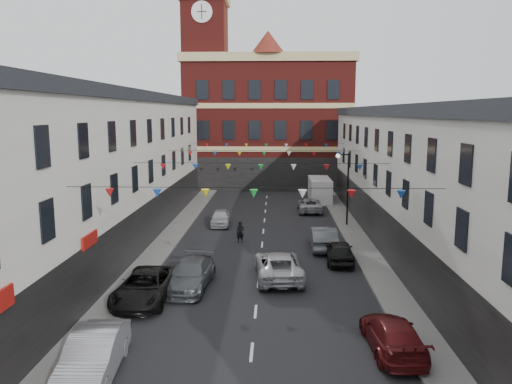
# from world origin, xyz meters

# --- Properties ---
(ground) EXTENTS (160.00, 160.00, 0.00)m
(ground) POSITION_xyz_m (0.00, 0.00, 0.00)
(ground) COLOR black
(ground) RESTS_ON ground
(pavement_left) EXTENTS (1.80, 64.00, 0.15)m
(pavement_left) POSITION_xyz_m (-6.90, 2.00, 0.07)
(pavement_left) COLOR #605E5B
(pavement_left) RESTS_ON ground
(pavement_right) EXTENTS (1.80, 64.00, 0.15)m
(pavement_right) POSITION_xyz_m (6.90, 2.00, 0.07)
(pavement_right) COLOR #605E5B
(pavement_right) RESTS_ON ground
(terrace_left) EXTENTS (8.40, 56.00, 10.70)m
(terrace_left) POSITION_xyz_m (-11.78, 1.00, 5.35)
(terrace_left) COLOR beige
(terrace_left) RESTS_ON ground
(terrace_right) EXTENTS (8.40, 56.00, 9.70)m
(terrace_right) POSITION_xyz_m (11.78, 1.00, 4.85)
(terrace_right) COLOR beige
(terrace_right) RESTS_ON ground
(civic_building) EXTENTS (20.60, 13.30, 18.50)m
(civic_building) POSITION_xyz_m (0.00, 37.95, 8.14)
(civic_building) COLOR maroon
(civic_building) RESTS_ON ground
(clock_tower) EXTENTS (5.60, 5.60, 30.00)m
(clock_tower) POSITION_xyz_m (-7.50, 35.00, 14.93)
(clock_tower) COLOR maroon
(clock_tower) RESTS_ON ground
(distant_hill) EXTENTS (40.00, 14.00, 10.00)m
(distant_hill) POSITION_xyz_m (-4.00, 62.00, 5.00)
(distant_hill) COLOR #2C5226
(distant_hill) RESTS_ON ground
(street_lamp) EXTENTS (1.10, 0.36, 6.00)m
(street_lamp) POSITION_xyz_m (6.55, 14.00, 3.90)
(street_lamp) COLOR black
(street_lamp) RESTS_ON ground
(car_left_b) EXTENTS (2.04, 4.92, 1.58)m
(car_left_b) POSITION_xyz_m (-5.50, -10.02, 0.79)
(car_left_b) COLOR #98999F
(car_left_b) RESTS_ON ground
(car_left_c) EXTENTS (2.65, 5.43, 1.49)m
(car_left_c) POSITION_xyz_m (-5.50, -2.83, 0.74)
(car_left_c) COLOR black
(car_left_c) RESTS_ON ground
(car_left_d) EXTENTS (2.43, 5.23, 1.48)m
(car_left_d) POSITION_xyz_m (-3.60, -0.89, 0.74)
(car_left_d) COLOR #45494D
(car_left_d) RESTS_ON ground
(car_left_e) EXTENTS (1.71, 3.91, 1.31)m
(car_left_e) POSITION_xyz_m (-3.60, 13.95, 0.66)
(car_left_e) COLOR #A0A3A8
(car_left_e) RESTS_ON ground
(car_right_c) EXTENTS (2.06, 4.70, 1.34)m
(car_right_c) POSITION_xyz_m (5.50, -7.70, 0.67)
(car_right_c) COLOR #571113
(car_right_c) RESTS_ON ground
(car_right_d) EXTENTS (1.82, 4.19, 1.41)m
(car_right_d) POSITION_xyz_m (4.92, 3.95, 0.70)
(car_right_d) COLOR black
(car_right_d) RESTS_ON ground
(car_right_e) EXTENTS (1.73, 4.82, 1.58)m
(car_right_e) POSITION_xyz_m (4.18, 7.14, 0.79)
(car_right_e) COLOR #4F5357
(car_right_e) RESTS_ON ground
(car_right_f) EXTENTS (2.19, 4.71, 1.31)m
(car_right_f) POSITION_xyz_m (4.17, 19.95, 0.65)
(car_right_f) COLOR #9D9EA1
(car_right_f) RESTS_ON ground
(moving_car) EXTENTS (2.95, 5.62, 1.51)m
(moving_car) POSITION_xyz_m (1.10, 0.82, 0.75)
(moving_car) COLOR #B6B8BD
(moving_car) RESTS_ON ground
(white_van) EXTENTS (2.13, 5.50, 2.43)m
(white_van) POSITION_xyz_m (5.60, 25.60, 1.21)
(white_van) COLOR silver
(white_van) RESTS_ON ground
(pedestrian) EXTENTS (0.63, 0.47, 1.57)m
(pedestrian) POSITION_xyz_m (-1.58, 8.50, 0.79)
(pedestrian) COLOR black
(pedestrian) RESTS_ON ground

